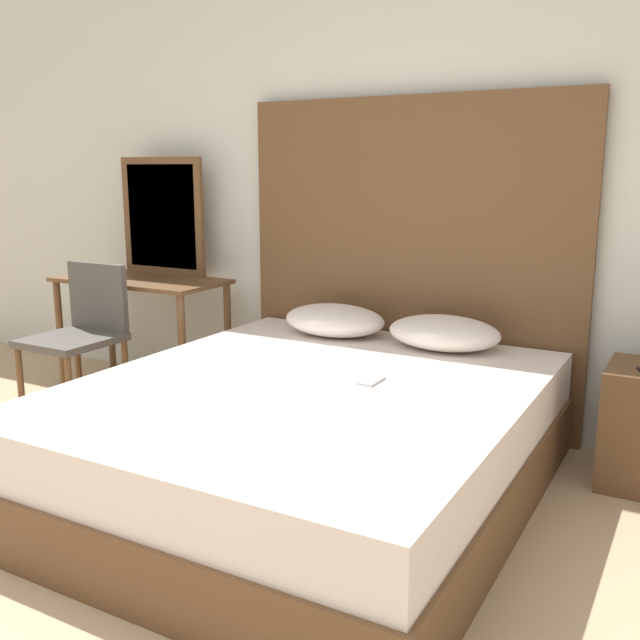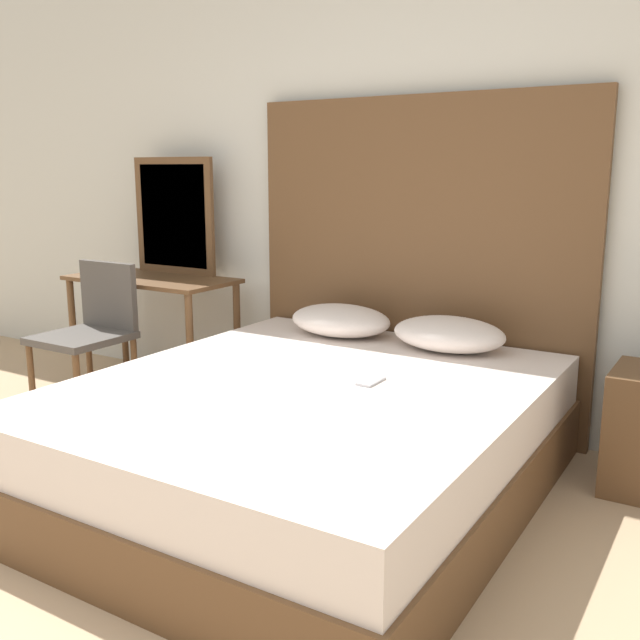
% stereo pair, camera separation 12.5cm
% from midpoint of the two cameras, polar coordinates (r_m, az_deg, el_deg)
% --- Properties ---
extents(wall_back, '(10.00, 0.06, 2.70)m').
position_cam_midpoint_polar(wall_back, '(4.00, 7.72, 11.35)').
color(wall_back, silver).
rests_on(wall_back, ground_plane).
extents(bed, '(1.82, 2.15, 0.50)m').
position_cam_midpoint_polar(bed, '(3.12, 0.12, -9.42)').
color(bed, brown).
rests_on(bed, ground_plane).
extents(headboard, '(1.92, 0.05, 1.77)m').
position_cam_midpoint_polar(headboard, '(3.92, 8.58, 4.47)').
color(headboard, brown).
rests_on(headboard, ground_plane).
extents(pillow_left, '(0.57, 0.40, 0.17)m').
position_cam_midpoint_polar(pillow_left, '(3.86, 2.58, -0.03)').
color(pillow_left, silver).
rests_on(pillow_left, bed).
extents(pillow_right, '(0.57, 0.40, 0.17)m').
position_cam_midpoint_polar(pillow_right, '(3.61, 11.25, -1.11)').
color(pillow_right, silver).
rests_on(pillow_right, bed).
extents(phone_on_bed, '(0.07, 0.15, 0.01)m').
position_cam_midpoint_polar(phone_on_bed, '(3.04, 5.27, -4.91)').
color(phone_on_bed, '#B7B7BC').
rests_on(phone_on_bed, bed).
extents(vanity_desk, '(1.08, 0.51, 0.73)m').
position_cam_midpoint_polar(vanity_desk, '(4.57, -12.53, 1.92)').
color(vanity_desk, brown).
rests_on(vanity_desk, ground_plane).
extents(vanity_mirror, '(0.63, 0.03, 0.73)m').
position_cam_midpoint_polar(vanity_mirror, '(4.67, -10.84, 8.18)').
color(vanity_mirror, brown).
rests_on(vanity_mirror, vanity_desk).
extents(chair, '(0.45, 0.47, 0.86)m').
position_cam_midpoint_polar(chair, '(4.27, -16.95, -0.49)').
color(chair, '#4C4742').
rests_on(chair, ground_plane).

